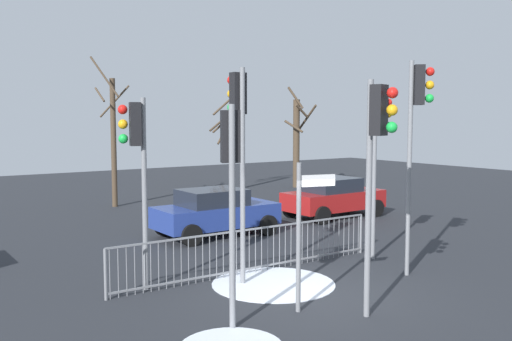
# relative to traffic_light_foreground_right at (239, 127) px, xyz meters

# --- Properties ---
(ground_plane) EXTENTS (60.00, 60.00, 0.00)m
(ground_plane) POSITION_rel_traffic_light_foreground_right_xyz_m (0.66, -1.78, -3.46)
(ground_plane) COLOR #26282D
(traffic_light_foreground_right) EXTENTS (0.33, 0.57, 4.73)m
(traffic_light_foreground_right) POSITION_rel_traffic_light_foreground_right_xyz_m (0.00, 0.00, 0.00)
(traffic_light_foreground_right) COLOR slate
(traffic_light_foreground_right) RESTS_ON ground
(traffic_light_rear_right) EXTENTS (0.37, 0.55, 4.34)m
(traffic_light_rear_right) POSITION_rel_traffic_light_foreground_right_xyz_m (0.79, -3.32, -0.28)
(traffic_light_rear_right) COLOR slate
(traffic_light_rear_right) RESTS_ON ground
(traffic_light_rear_left) EXTENTS (0.55, 0.37, 4.07)m
(traffic_light_rear_left) POSITION_rel_traffic_light_foreground_right_xyz_m (-2.08, 0.71, -0.48)
(traffic_light_rear_left) COLOR slate
(traffic_light_rear_left) RESTS_ON ground
(traffic_light_foreground_left) EXTENTS (0.57, 0.35, 4.31)m
(traffic_light_foreground_left) POSITION_rel_traffic_light_foreground_right_xyz_m (4.16, -0.21, -0.31)
(traffic_light_foreground_left) COLOR slate
(traffic_light_foreground_left) RESTS_ON ground
(traffic_light_mid_left) EXTENTS (0.38, 0.54, 3.88)m
(traffic_light_mid_left) POSITION_rel_traffic_light_foreground_right_xyz_m (-1.55, -2.14, -0.62)
(traffic_light_mid_left) COLOR slate
(traffic_light_mid_left) RESTS_ON ground
(traffic_light_mid_right) EXTENTS (0.49, 0.44, 4.95)m
(traffic_light_mid_right) POSITION_rel_traffic_light_foreground_right_xyz_m (3.65, -1.82, 0.15)
(traffic_light_mid_right) COLOR slate
(traffic_light_mid_right) RESTS_ON ground
(direction_sign_post) EXTENTS (0.77, 0.25, 2.83)m
(direction_sign_post) POSITION_rel_traffic_light_foreground_right_xyz_m (-0.07, -2.28, -1.87)
(direction_sign_post) COLOR slate
(direction_sign_post) RESTS_ON ground
(pedestrian_guard_railing) EXTENTS (7.18, 0.08, 1.07)m
(pedestrian_guard_railing) POSITION_rel_traffic_light_foreground_right_xyz_m (0.66, 0.45, -2.91)
(pedestrian_guard_railing) COLOR slate
(pedestrian_guard_railing) RESTS_ON ground
(car_blue_far) EXTENTS (3.82, 1.95, 1.47)m
(car_blue_far) POSITION_rel_traffic_light_foreground_right_xyz_m (2.10, 4.63, -2.70)
(car_blue_far) COLOR navy
(car_blue_far) RESTS_ON ground
(car_red_mid) EXTENTS (3.83, 1.99, 1.47)m
(car_red_mid) POSITION_rel_traffic_light_foreground_right_xyz_m (7.39, 5.06, -2.70)
(car_red_mid) COLOR maroon
(car_red_mid) RESTS_ON ground
(bare_tree_left) EXTENTS (1.53, 1.52, 5.30)m
(bare_tree_left) POSITION_rel_traffic_light_foreground_right_xyz_m (12.03, 13.03, -0.94)
(bare_tree_left) COLOR #473828
(bare_tree_left) RESTS_ON ground
(bare_tree_centre) EXTENTS (1.74, 1.75, 6.12)m
(bare_tree_centre) POSITION_rel_traffic_light_foreground_right_xyz_m (1.64, 12.10, -0.60)
(bare_tree_centre) COLOR #473828
(bare_tree_centre) RESTS_ON ground
(bare_tree_right) EXTENTS (1.97, 1.19, 5.05)m
(bare_tree_right) POSITION_rel_traffic_light_foreground_right_xyz_m (8.46, 13.93, -1.10)
(bare_tree_right) COLOR #473828
(bare_tree_right) RESTS_ON ground
(snow_patch_kerb) EXTENTS (2.72, 2.72, 0.01)m
(snow_patch_kerb) POSITION_rel_traffic_light_foreground_right_xyz_m (0.54, -0.56, -3.46)
(snow_patch_kerb) COLOR silver
(snow_patch_kerb) RESTS_ON ground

